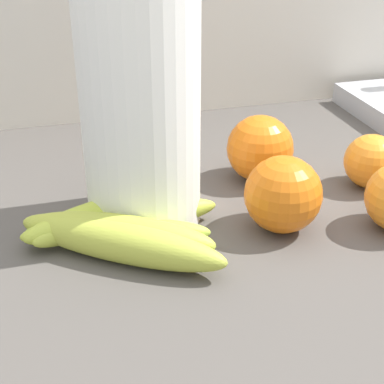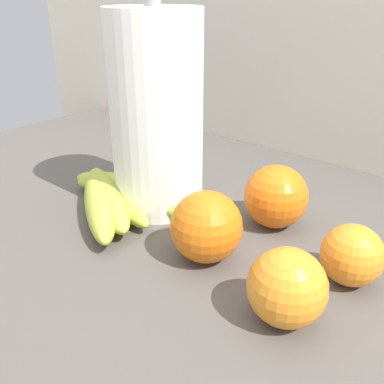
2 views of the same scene
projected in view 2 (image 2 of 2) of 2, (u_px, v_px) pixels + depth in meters
wall_back at (368, 270)px, 0.81m from camera, size 1.82×0.06×1.30m
banana_bunch at (118, 195)px, 0.60m from camera, size 0.22×0.20×0.04m
orange_center at (206, 227)px, 0.48m from camera, size 0.08×0.08×0.08m
orange_back_right at (352, 255)px, 0.44m from camera, size 0.07×0.07×0.07m
orange_back_left at (276, 196)px, 0.55m from camera, size 0.08×0.08×0.08m
orange_right at (287, 287)px, 0.39m from camera, size 0.07×0.07×0.07m
paper_towel_roll at (157, 115)px, 0.56m from camera, size 0.12×0.12×0.29m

